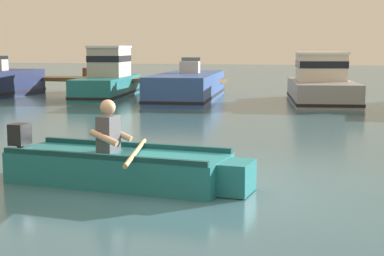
{
  "coord_description": "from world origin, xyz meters",
  "views": [
    {
      "loc": [
        2.22,
        -7.72,
        1.91
      ],
      "look_at": [
        -0.51,
        1.83,
        0.55
      ],
      "focal_mm": 54.9,
      "sensor_mm": 36.0,
      "label": 1
    }
  ],
  "objects_px": {
    "moored_boat_teal": "(108,78)",
    "moored_boat_blue": "(188,87)",
    "moored_boat_grey": "(321,84)",
    "rowboat_with_person": "(123,166)"
  },
  "relations": [
    {
      "from": "moored_boat_teal",
      "to": "moored_boat_grey",
      "type": "xyz_separation_m",
      "value": [
        8.24,
        -0.15,
        -0.08
      ]
    },
    {
      "from": "moored_boat_teal",
      "to": "moored_boat_blue",
      "type": "distance_m",
      "value": 3.47
    },
    {
      "from": "rowboat_with_person",
      "to": "moored_boat_grey",
      "type": "height_order",
      "value": "moored_boat_grey"
    },
    {
      "from": "moored_boat_teal",
      "to": "moored_boat_blue",
      "type": "relative_size",
      "value": 0.8
    },
    {
      "from": "rowboat_with_person",
      "to": "moored_boat_teal",
      "type": "relative_size",
      "value": 0.69
    },
    {
      "from": "rowboat_with_person",
      "to": "moored_boat_blue",
      "type": "distance_m",
      "value": 13.66
    },
    {
      "from": "moored_boat_blue",
      "to": "moored_boat_grey",
      "type": "bearing_deg",
      "value": 3.98
    },
    {
      "from": "moored_boat_teal",
      "to": "moored_boat_blue",
      "type": "height_order",
      "value": "moored_boat_teal"
    },
    {
      "from": "moored_boat_teal",
      "to": "moored_boat_blue",
      "type": "bearing_deg",
      "value": -8.14
    },
    {
      "from": "rowboat_with_person",
      "to": "moored_boat_teal",
      "type": "height_order",
      "value": "moored_boat_teal"
    }
  ]
}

